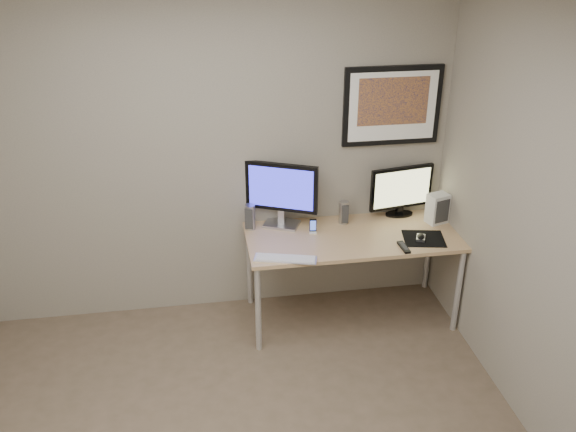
{
  "coord_description": "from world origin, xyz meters",
  "views": [
    {
      "loc": [
        -0.12,
        -2.59,
        2.89
      ],
      "look_at": [
        0.47,
        1.1,
        1.05
      ],
      "focal_mm": 38.0,
      "sensor_mm": 36.0,
      "label": 1
    }
  ],
  "objects_px": {
    "monitor_tv": "(401,190)",
    "fan_unit": "(438,208)",
    "keyboard": "(286,259)",
    "monitor_large": "(282,192)",
    "phone_dock": "(313,226)",
    "speaker_right": "(344,212)",
    "desk": "(352,243)",
    "framed_art": "(392,106)",
    "speaker_left": "(250,217)"
  },
  "relations": [
    {
      "from": "monitor_large",
      "to": "desk",
      "type": "bearing_deg",
      "value": -1.93
    },
    {
      "from": "speaker_left",
      "to": "phone_dock",
      "type": "xyz_separation_m",
      "value": [
        0.46,
        -0.14,
        -0.04
      ]
    },
    {
      "from": "fan_unit",
      "to": "monitor_large",
      "type": "bearing_deg",
      "value": 155.94
    },
    {
      "from": "monitor_tv",
      "to": "desk",
      "type": "bearing_deg",
      "value": -158.54
    },
    {
      "from": "keyboard",
      "to": "fan_unit",
      "type": "distance_m",
      "value": 1.33
    },
    {
      "from": "speaker_right",
      "to": "monitor_large",
      "type": "bearing_deg",
      "value": 170.59
    },
    {
      "from": "desk",
      "to": "phone_dock",
      "type": "xyz_separation_m",
      "value": [
        -0.29,
        0.09,
        0.12
      ]
    },
    {
      "from": "keyboard",
      "to": "monitor_tv",
      "type": "bearing_deg",
      "value": 43.97
    },
    {
      "from": "speaker_right",
      "to": "phone_dock",
      "type": "xyz_separation_m",
      "value": [
        -0.27,
        -0.13,
        -0.03
      ]
    },
    {
      "from": "framed_art",
      "to": "monitor_tv",
      "type": "bearing_deg",
      "value": -26.41
    },
    {
      "from": "monitor_large",
      "to": "fan_unit",
      "type": "bearing_deg",
      "value": 17.84
    },
    {
      "from": "desk",
      "to": "monitor_tv",
      "type": "relative_size",
      "value": 3.04
    },
    {
      "from": "phone_dock",
      "to": "keyboard",
      "type": "distance_m",
      "value": 0.46
    },
    {
      "from": "speaker_right",
      "to": "monitor_tv",
      "type": "bearing_deg",
      "value": 2.12
    },
    {
      "from": "monitor_tv",
      "to": "phone_dock",
      "type": "bearing_deg",
      "value": -175.26
    },
    {
      "from": "speaker_right",
      "to": "fan_unit",
      "type": "xyz_separation_m",
      "value": [
        0.73,
        -0.1,
        0.03
      ]
    },
    {
      "from": "phone_dock",
      "to": "keyboard",
      "type": "height_order",
      "value": "phone_dock"
    },
    {
      "from": "monitor_large",
      "to": "monitor_tv",
      "type": "distance_m",
      "value": 0.96
    },
    {
      "from": "speaker_left",
      "to": "keyboard",
      "type": "relative_size",
      "value": 0.46
    },
    {
      "from": "desk",
      "to": "fan_unit",
      "type": "xyz_separation_m",
      "value": [
        0.71,
        0.11,
        0.18
      ]
    },
    {
      "from": "keyboard",
      "to": "monitor_large",
      "type": "bearing_deg",
      "value": 99.52
    },
    {
      "from": "monitor_tv",
      "to": "speaker_right",
      "type": "distance_m",
      "value": 0.5
    },
    {
      "from": "monitor_large",
      "to": "keyboard",
      "type": "bearing_deg",
      "value": -71.31
    },
    {
      "from": "framed_art",
      "to": "monitor_large",
      "type": "xyz_separation_m",
      "value": [
        -0.85,
        -0.08,
        -0.61
      ]
    },
    {
      "from": "monitor_tv",
      "to": "speaker_right",
      "type": "xyz_separation_m",
      "value": [
        -0.48,
        -0.06,
        -0.13
      ]
    },
    {
      "from": "monitor_tv",
      "to": "speaker_left",
      "type": "height_order",
      "value": "monitor_tv"
    },
    {
      "from": "phone_dock",
      "to": "keyboard",
      "type": "relative_size",
      "value": 0.27
    },
    {
      "from": "framed_art",
      "to": "monitor_tv",
      "type": "xyz_separation_m",
      "value": [
        0.11,
        -0.05,
        -0.67
      ]
    },
    {
      "from": "framed_art",
      "to": "keyboard",
      "type": "xyz_separation_m",
      "value": [
        -0.91,
        -0.61,
        -0.88
      ]
    },
    {
      "from": "monitor_tv",
      "to": "keyboard",
      "type": "distance_m",
      "value": 1.18
    },
    {
      "from": "monitor_tv",
      "to": "fan_unit",
      "type": "bearing_deg",
      "value": -43.73
    },
    {
      "from": "desk",
      "to": "speaker_right",
      "type": "relative_size",
      "value": 8.76
    },
    {
      "from": "monitor_large",
      "to": "speaker_left",
      "type": "relative_size",
      "value": 2.63
    },
    {
      "from": "keyboard",
      "to": "speaker_left",
      "type": "bearing_deg",
      "value": 126.05
    },
    {
      "from": "speaker_left",
      "to": "fan_unit",
      "type": "relative_size",
      "value": 0.84
    },
    {
      "from": "keyboard",
      "to": "desk",
      "type": "bearing_deg",
      "value": 41.94
    },
    {
      "from": "monitor_tv",
      "to": "phone_dock",
      "type": "height_order",
      "value": "monitor_tv"
    },
    {
      "from": "fan_unit",
      "to": "phone_dock",
      "type": "bearing_deg",
      "value": 163.9
    },
    {
      "from": "speaker_right",
      "to": "keyboard",
      "type": "bearing_deg",
      "value": -142.68
    },
    {
      "from": "desk",
      "to": "fan_unit",
      "type": "distance_m",
      "value": 0.74
    },
    {
      "from": "monitor_large",
      "to": "speaker_right",
      "type": "distance_m",
      "value": 0.52
    },
    {
      "from": "monitor_tv",
      "to": "keyboard",
      "type": "bearing_deg",
      "value": -160.89
    },
    {
      "from": "framed_art",
      "to": "keyboard",
      "type": "height_order",
      "value": "framed_art"
    },
    {
      "from": "speaker_right",
      "to": "phone_dock",
      "type": "height_order",
      "value": "speaker_right"
    },
    {
      "from": "monitor_large",
      "to": "phone_dock",
      "type": "bearing_deg",
      "value": -12.81
    },
    {
      "from": "speaker_right",
      "to": "fan_unit",
      "type": "distance_m",
      "value": 0.73
    },
    {
      "from": "monitor_tv",
      "to": "framed_art",
      "type": "bearing_deg",
      "value": 143.87
    },
    {
      "from": "keyboard",
      "to": "fan_unit",
      "type": "height_order",
      "value": "fan_unit"
    },
    {
      "from": "speaker_right",
      "to": "speaker_left",
      "type": "bearing_deg",
      "value": 173.44
    },
    {
      "from": "monitor_tv",
      "to": "fan_unit",
      "type": "xyz_separation_m",
      "value": [
        0.25,
        -0.17,
        -0.1
      ]
    }
  ]
}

